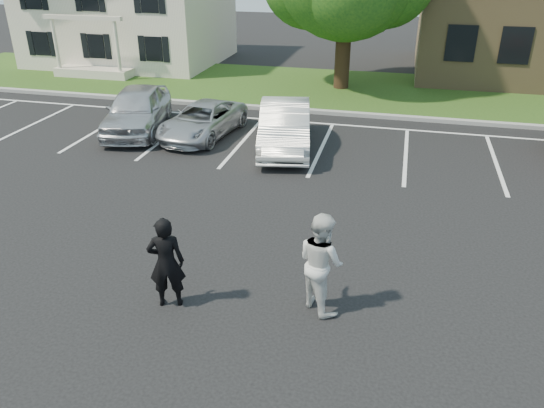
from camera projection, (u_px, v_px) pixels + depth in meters
The scene contains 9 objects.
ground_plane at pixel (260, 278), 11.07m from camera, with size 90.00×90.00×0.00m, color black.
curb at pixel (337, 113), 21.47m from camera, with size 40.00×0.30×0.15m, color gray.
grass_strip at pixel (349, 90), 24.96m from camera, with size 44.00×8.00×0.08m, color #244817.
stall_lines at pixel (365, 142), 18.54m from camera, with size 34.00×5.36×0.01m.
man_black_suit at pixel (166, 263), 9.88m from camera, with size 0.68×0.45×1.87m, color black.
man_white_shirt at pixel (321, 262), 9.79m from camera, with size 0.97×0.75×1.99m, color silver.
car_silver_west at pixel (137, 109), 19.35m from camera, with size 1.90×4.72×1.61m, color silver.
car_silver_minivan at pixel (203, 120), 18.90m from camera, with size 1.93×4.19×1.16m, color #B2B4B9.
car_white_sedan at pixel (285, 126), 17.71m from camera, with size 1.63×4.67×1.54m, color silver.
Camera 1 is at (2.45, -8.89, 6.31)m, focal length 35.00 mm.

